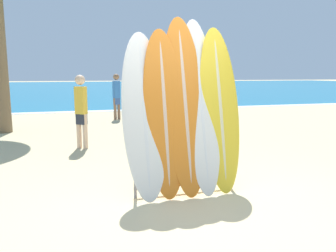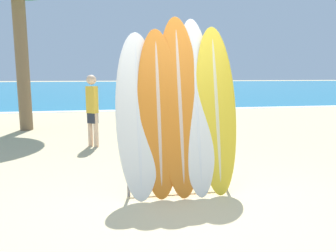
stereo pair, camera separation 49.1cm
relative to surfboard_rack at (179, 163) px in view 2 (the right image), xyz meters
The scene contains 12 objects.
ground_plane 0.61m from the surfboard_rack, 85.97° to the right, with size 160.00×160.00×0.00m, color #CCB789.
ocean_water 39.71m from the surfboard_rack, 89.96° to the left, with size 120.00×60.00×0.01m.
surfboard_rack is the anchor object (origin of this frame).
surfboard_slot_0 0.84m from the surfboard_rack, behind, with size 0.58×0.65×2.15m.
surfboard_slot_1 0.73m from the surfboard_rack, 169.05° to the left, with size 0.55×0.59×2.19m.
surfboard_slot_2 0.77m from the surfboard_rack, 76.41° to the left, with size 0.57×0.70×2.37m.
surfboard_slot_3 0.80m from the surfboard_rack, 19.29° to the left, with size 0.52×0.76×2.36m.
surfboard_slot_4 0.87m from the surfboard_rack, ahead, with size 0.56×0.61×2.24m.
person_near_water 9.43m from the surfboard_rack, 81.47° to the left, with size 0.31×0.24×1.82m.
person_mid_beach 7.58m from the surfboard_rack, 89.24° to the left, with size 0.27×0.24×1.61m.
person_far_left 3.45m from the surfboard_rack, 111.16° to the left, with size 0.27×0.26×1.58m.
person_far_right 4.13m from the surfboard_rack, 73.54° to the left, with size 0.27×0.29×1.70m.
Camera 2 is at (-0.97, -3.68, 1.59)m, focal length 35.00 mm.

